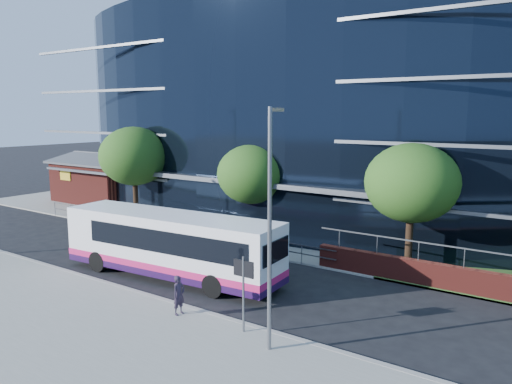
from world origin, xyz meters
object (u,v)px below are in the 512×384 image
Objects in this scene: brick_pavilion at (106,180)px; tree_far_b at (252,174)px; streetlight_east at (270,223)px; street_sign at (244,278)px; pedestrian at (179,295)px; city_bus at (172,244)px; tree_far_a at (134,156)px; tree_far_c at (412,183)px.

tree_far_b is (19.00, -4.00, 2.27)m from brick_pavilion.
streetlight_east reaches higher than brick_pavilion.
streetlight_east is at bearing -21.36° from street_sign.
brick_pavilion reaches higher than pedestrian.
street_sign is 3.24m from pedestrian.
brick_pavilion is 23.18m from city_bus.
city_bus is 7.52× the size of pedestrian.
brick_pavilion is 30.49m from street_sign.
brick_pavilion is 19.55m from tree_far_b.
streetlight_east is (28.00, -15.67, 2.50)m from brick_pavilion.
city_bus reaches higher than pedestrian.
tree_far_a is (-17.50, 10.59, 2.71)m from street_sign.
brick_pavilion is 10.48m from tree_far_a.
brick_pavilion is at bearing 150.76° from streetlight_east.
streetlight_east reaches higher than tree_far_b.
pedestrian is (-5.50, -10.77, -3.60)m from tree_far_c.
brick_pavilion is 0.73× the size of city_bus.
pedestrian is at bearing -36.60° from tree_far_a.
streetlight_east is 5.12× the size of pedestrian.
city_bus is at bearing 154.33° from street_sign.
pedestrian is at bearing -47.36° from city_bus.
tree_far_a is at bearing 148.83° from street_sign.
pedestrian is at bearing -68.24° from tree_far_b.
pedestrian is (4.50, -11.27, -3.28)m from tree_far_b.
city_bus reaches higher than street_sign.
brick_pavilion is 3.07× the size of street_sign.
street_sign is at bearing -31.17° from tree_far_a.
tree_far_b is at bearing 22.72° from pedestrian.
pedestrian is (3.61, -3.36, -0.73)m from city_bus.
brick_pavilion is 5.51× the size of pedestrian.
brick_pavilion is 1.23× the size of tree_far_a.
tree_far_a reaches higher than pedestrian.
tree_far_b is at bearing -11.88° from brick_pavilion.
tree_far_a reaches higher than tree_far_b.
tree_far_c is 0.81× the size of streetlight_east.
tree_far_a is 1.07× the size of tree_far_c.
street_sign is 0.24× the size of city_bus.
tree_far_a reaches higher than tree_far_c.
street_sign is at bearing -85.59° from pedestrian.
brick_pavilion is 1.08× the size of streetlight_east.
tree_far_a is at bearing 54.36° from pedestrian.
tree_far_c is at bearing 0.00° from tree_far_a.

